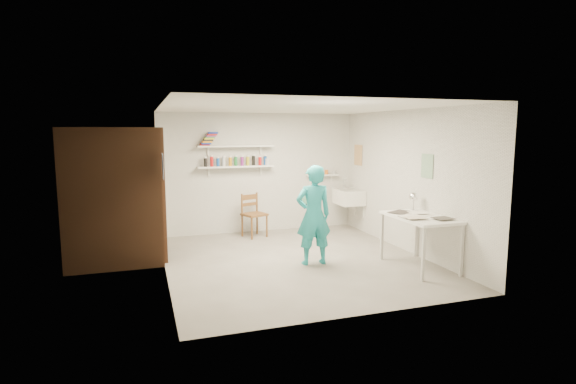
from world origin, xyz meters
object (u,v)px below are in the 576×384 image
object	(u,v)px
wooden_chair	(254,214)
work_table	(419,242)
desk_lamp	(414,197)
belfast_sink	(349,197)
man	(314,215)
wall_clock	(308,197)

from	to	relation	value
wooden_chair	work_table	size ratio (longest dim) A/B	0.74
wooden_chair	desk_lamp	distance (m)	3.09
belfast_sink	desk_lamp	distance (m)	2.17
wooden_chair	man	bearing A→B (deg)	-98.53
man	desk_lamp	bearing A→B (deg)	174.52
belfast_sink	work_table	size ratio (longest dim) A/B	0.51
belfast_sink	wall_clock	distance (m)	2.35
wooden_chair	work_table	distance (m)	3.29
work_table	desk_lamp	xyz separation A→B (m)	(0.20, 0.47, 0.61)
man	wall_clock	size ratio (longest dim) A/B	5.56
wall_clock	desk_lamp	distance (m)	1.70
wooden_chair	work_table	bearing A→B (deg)	-75.76
wooden_chair	desk_lamp	size ratio (longest dim) A/B	5.95
wall_clock	work_table	bearing A→B (deg)	-30.18
belfast_sink	wooden_chair	bearing A→B (deg)	177.59
work_table	belfast_sink	bearing A→B (deg)	87.60
man	wooden_chair	size ratio (longest dim) A/B	1.74
belfast_sink	desk_lamp	world-z (taller)	desk_lamp
wall_clock	desk_lamp	bearing A→B (deg)	-12.85
wooden_chair	wall_clock	bearing A→B (deg)	-97.32
work_table	desk_lamp	size ratio (longest dim) A/B	8.00
wooden_chair	desk_lamp	world-z (taller)	desk_lamp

